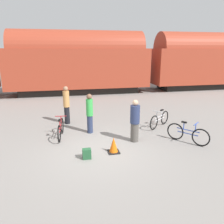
% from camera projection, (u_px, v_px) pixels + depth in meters
% --- Properties ---
extents(ground_plane, '(80.00, 80.00, 0.00)m').
position_uv_depth(ground_plane, '(101.00, 150.00, 7.86)').
color(ground_plane, gray).
extents(freight_train, '(34.99, 2.93, 4.95)m').
position_uv_depth(freight_train, '(79.00, 61.00, 17.44)').
color(freight_train, black).
rests_on(freight_train, ground_plane).
extents(rail_near, '(46.99, 0.07, 0.01)m').
position_uv_depth(rail_near, '(81.00, 95.00, 17.47)').
color(rail_near, '#4C4238').
rests_on(rail_near, ground_plane).
extents(rail_far, '(46.99, 0.07, 0.01)m').
position_uv_depth(rail_far, '(80.00, 91.00, 18.82)').
color(rail_far, '#4C4238').
rests_on(rail_far, ground_plane).
extents(bicycle_maroon, '(0.46, 1.64, 0.84)m').
position_uv_depth(bicycle_maroon, '(61.00, 129.00, 8.87)').
color(bicycle_maroon, black).
rests_on(bicycle_maroon, ground_plane).
extents(bicycle_blue, '(1.09, 1.34, 0.84)m').
position_uv_depth(bicycle_blue, '(188.00, 134.00, 8.37)').
color(bicycle_blue, black).
rests_on(bicycle_blue, ground_plane).
extents(bicycle_silver, '(1.36, 1.06, 0.82)m').
position_uv_depth(bicycle_silver, '(160.00, 120.00, 10.11)').
color(bicycle_silver, black).
rests_on(bicycle_silver, ground_plane).
extents(person_in_green, '(0.28, 0.28, 1.71)m').
position_uv_depth(person_in_green, '(90.00, 113.00, 9.24)').
color(person_in_green, '#283351').
rests_on(person_in_green, ground_plane).
extents(person_in_tan, '(0.30, 0.30, 1.83)m').
position_uv_depth(person_in_tan, '(67.00, 105.00, 10.41)').
color(person_in_tan, black).
rests_on(person_in_tan, ground_plane).
extents(person_in_navy, '(0.37, 0.37, 1.66)m').
position_uv_depth(person_in_navy, '(135.00, 121.00, 8.38)').
color(person_in_navy, '#514C47').
rests_on(person_in_navy, ground_plane).
extents(backpack, '(0.28, 0.20, 0.34)m').
position_uv_depth(backpack, '(87.00, 154.00, 7.18)').
color(backpack, '#235633').
rests_on(backpack, ground_plane).
extents(traffic_cone, '(0.40, 0.40, 0.55)m').
position_uv_depth(traffic_cone, '(114.00, 146.00, 7.60)').
color(traffic_cone, black).
rests_on(traffic_cone, ground_plane).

